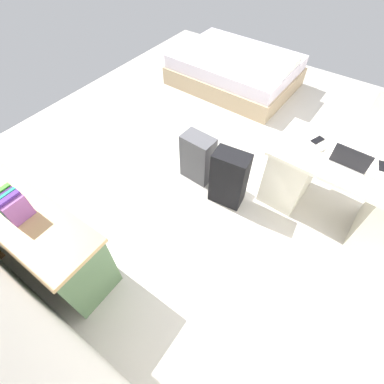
{
  "coord_description": "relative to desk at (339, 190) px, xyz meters",
  "views": [
    {
      "loc": [
        -0.98,
        2.35,
        2.51
      ],
      "look_at": [
        -0.08,
        1.09,
        0.6
      ],
      "focal_mm": 26.06,
      "sensor_mm": 36.0,
      "label": 1
    }
  ],
  "objects": [
    {
      "name": "office_chair",
      "position": [
        -0.08,
        -0.85,
        0.04
      ],
      "size": [
        0.56,
        0.56,
        0.94
      ],
      "color": "black",
      "rests_on": "ground_plane"
    },
    {
      "name": "book_row",
      "position": [
        1.97,
        2.04,
        0.46
      ],
      "size": [
        0.2,
        0.17,
        0.23
      ],
      "color": "#91529F",
      "rests_on": "credenza"
    },
    {
      "name": "credenza",
      "position": [
        2.16,
        2.04,
        -0.02
      ],
      "size": [
        1.8,
        0.48,
        0.73
      ],
      "color": "#4C6B47",
      "rests_on": "ground_plane"
    },
    {
      "name": "cell_phone_near_laptop",
      "position": [
        -0.2,
        -0.12,
        0.35
      ],
      "size": [
        0.09,
        0.15,
        0.01
      ],
      "primitive_type": "cube",
      "rotation": [
        0.0,
        0.0,
        0.23
      ],
      "color": "black",
      "rests_on": "desk"
    },
    {
      "name": "computer_mouse",
      "position": [
        0.32,
        -0.03,
        0.36
      ],
      "size": [
        0.06,
        0.1,
        0.03
      ],
      "primitive_type": "ellipsoid",
      "rotation": [
        0.0,
        0.0,
        -0.04
      ],
      "color": "white",
      "rests_on": "desk"
    },
    {
      "name": "bed",
      "position": [
        2.14,
        -1.73,
        -0.14
      ],
      "size": [
        1.93,
        1.44,
        0.58
      ],
      "color": "tan",
      "rests_on": "ground_plane"
    },
    {
      "name": "desk",
      "position": [
        0.0,
        0.0,
        0.0
      ],
      "size": [
        1.46,
        0.71,
        0.73
      ],
      "color": "silver",
      "rests_on": "ground_plane"
    },
    {
      "name": "cell_phone_by_mouse",
      "position": [
        0.39,
        -0.14,
        0.35
      ],
      "size": [
        0.11,
        0.15,
        0.01
      ],
      "primitive_type": "cube",
      "rotation": [
        0.0,
        0.0,
        -0.35
      ],
      "color": "black",
      "rests_on": "desk"
    },
    {
      "name": "ground_plane",
      "position": [
        1.15,
        -0.08,
        -0.38
      ],
      "size": [
        6.0,
        6.0,
        0.0
      ],
      "primitive_type": "plane",
      "color": "beige"
    },
    {
      "name": "suitcase_spare_grey",
      "position": [
        1.45,
        0.36,
        -0.09
      ],
      "size": [
        0.37,
        0.24,
        0.59
      ],
      "primitive_type": "cube",
      "rotation": [
        0.0,
        0.0,
        -0.05
      ],
      "color": "#4C4C51",
      "rests_on": "ground_plane"
    },
    {
      "name": "suitcase_black",
      "position": [
        0.98,
        0.46,
        -0.05
      ],
      "size": [
        0.38,
        0.26,
        0.67
      ],
      "primitive_type": "cube",
      "rotation": [
        0.0,
        0.0,
        0.12
      ],
      "color": "black",
      "rests_on": "ground_plane"
    },
    {
      "name": "laptop",
      "position": [
        0.06,
        0.02,
        0.4
      ],
      "size": [
        0.32,
        0.23,
        0.21
      ],
      "color": "#B7B7BC",
      "rests_on": "desk"
    }
  ]
}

